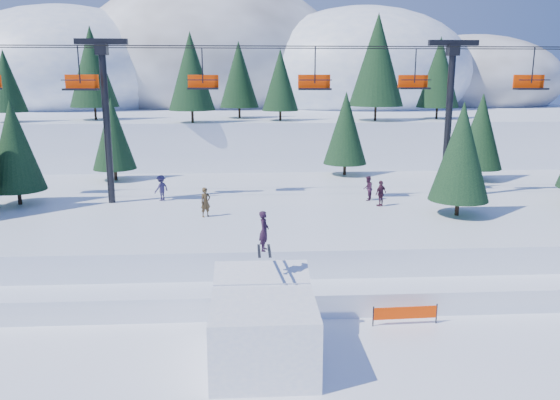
{
  "coord_description": "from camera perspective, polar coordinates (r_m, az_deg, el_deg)",
  "views": [
    {
      "loc": [
        -0.15,
        -17.2,
        10.38
      ],
      "look_at": [
        1.24,
        6.0,
        5.2
      ],
      "focal_mm": 35.0,
      "sensor_mm": 36.0,
      "label": 1
    }
  ],
  "objects": [
    {
      "name": "ground",
      "position": [
        20.09,
        -2.65,
        -18.56
      ],
      "size": [
        160.0,
        160.0,
        0.0
      ],
      "primitive_type": "plane",
      "color": "white",
      "rests_on": "ground"
    },
    {
      "name": "mid_shelf",
      "position": [
        36.36,
        -3.09,
        -1.99
      ],
      "size": [
        70.0,
        22.0,
        2.5
      ],
      "primitive_type": "cube",
      "color": "white",
      "rests_on": "ground"
    },
    {
      "name": "berm",
      "position": [
        27.05,
        -2.91,
        -8.76
      ],
      "size": [
        70.0,
        6.0,
        1.1
      ],
      "primitive_type": "cube",
      "color": "white",
      "rests_on": "ground"
    },
    {
      "name": "mountain_ridge",
      "position": [
        90.65,
        -6.69,
        12.02
      ],
      "size": [
        119.0,
        61.2,
        26.46
      ],
      "color": "white",
      "rests_on": "ground"
    },
    {
      "name": "jump_kicker",
      "position": [
        20.83,
        -1.77,
        -13.02
      ],
      "size": [
        3.79,
        5.17,
        5.43
      ],
      "color": "white",
      "rests_on": "ground"
    },
    {
      "name": "chairlift",
      "position": [
        35.3,
        -0.65,
        10.85
      ],
      "size": [
        46.0,
        3.21,
        10.28
      ],
      "color": "black",
      "rests_on": "mid_shelf"
    },
    {
      "name": "conifer_stand",
      "position": [
        35.45,
        0.49,
        7.39
      ],
      "size": [
        62.06,
        18.14,
        10.31
      ],
      "color": "black",
      "rests_on": "mid_shelf"
    },
    {
      "name": "distant_skiers",
      "position": [
        34.81,
        -6.72,
        0.83
      ],
      "size": [
        32.66,
        6.77,
        1.87
      ],
      "color": "#441F31",
      "rests_on": "mid_shelf"
    },
    {
      "name": "banner_near",
      "position": [
        24.52,
        12.95,
        -11.44
      ],
      "size": [
        2.86,
        0.17,
        0.9
      ],
      "color": "black",
      "rests_on": "ground"
    },
    {
      "name": "banner_far",
      "position": [
        27.44,
        22.02,
        -9.42
      ],
      "size": [
        2.71,
        0.95,
        0.9
      ],
      "color": "black",
      "rests_on": "ground"
    }
  ]
}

